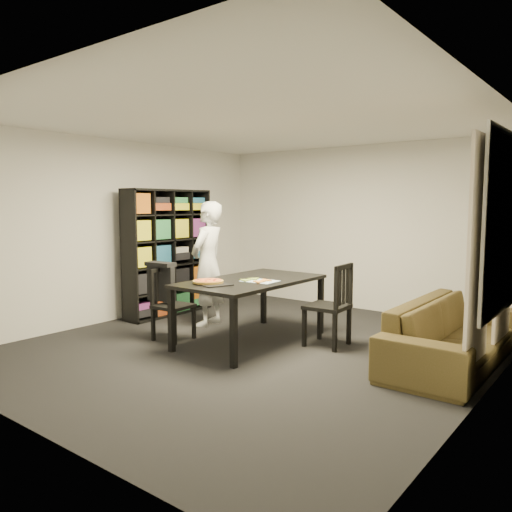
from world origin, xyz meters
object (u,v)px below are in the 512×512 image
Objects in this scene: chair_left at (168,299)px; pepperoni_pizza at (208,281)px; baking_tray at (213,284)px; dining_table at (251,285)px; bookshelf at (168,252)px; person at (208,264)px; sofa at (453,333)px; chair_right at (335,300)px.

pepperoni_pizza is (0.72, -0.04, 0.29)m from chair_left.
baking_tray is (0.80, -0.05, 0.27)m from chair_left.
dining_table is at bearing 70.53° from pepperoni_pizza.
bookshelf is 0.97m from person.
dining_table is at bearing 60.38° from person.
dining_table is at bearing 106.30° from sofa.
person reaches higher than sofa.
person is 1.20m from pepperoni_pizza.
person is 1.26m from baking_tray.
chair_left is (-0.91, -0.51, -0.20)m from dining_table.
dining_table reaches higher than sofa.
bookshelf reaches higher than pepperoni_pizza.
baking_tray is 2.65m from sofa.
bookshelf reaches higher than dining_table.
baking_tray is (-1.01, -0.99, 0.22)m from chair_right.
dining_table is 2.33m from sofa.
bookshelf is 4.22m from sofa.
dining_table is 1.06m from chair_left.
bookshelf is 1.11× the size of person.
person is (-0.10, 0.83, 0.35)m from chair_left.
chair_right is (2.87, -0.02, -0.39)m from bookshelf.
chair_left is at bearing -150.80° from dining_table.
sofa is at bearing 2.55° from bookshelf.
dining_table is 1.07m from person.
chair_right is at bearing 98.99° from sofa.
person is at bearing 133.26° from pepperoni_pizza.
chair_left is 0.85m from baking_tray.
bookshelf is 0.84× the size of sofa.
baking_tray is at bearing -5.52° from pepperoni_pizza.
chair_right is 1.49m from pepperoni_pizza.
chair_left reaches higher than sofa.
dining_table is at bearing -64.85° from chair_left.
person is 3.28m from sofa.
dining_table is 2.09× the size of chair_left.
person is at bearing 95.74° from sofa.
person is (-1.01, 0.32, 0.16)m from dining_table.
sofa is at bearing -73.72° from chair_left.
person is (0.95, -0.14, -0.09)m from bookshelf.
baking_tray is 0.09m from pepperoni_pizza.
chair_right reaches higher than pepperoni_pizza.
sofa is at bearing 26.43° from pepperoni_pizza.
bookshelf reaches higher than chair_left.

